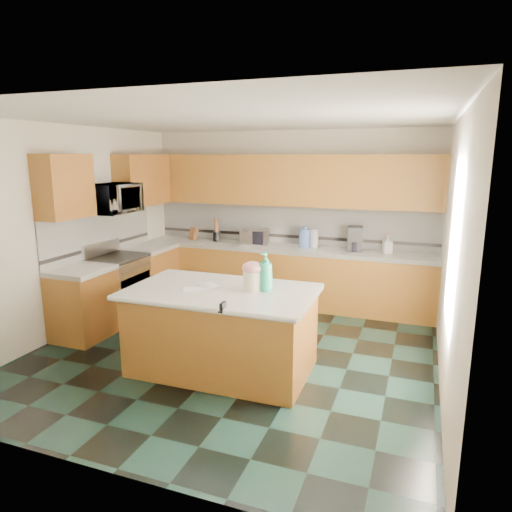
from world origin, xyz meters
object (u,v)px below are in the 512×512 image
at_px(island_base, 222,332).
at_px(coffee_maker, 355,239).
at_px(soap_bottle_island, 266,272).
at_px(knife_block, 194,234).
at_px(treat_jar, 252,281).
at_px(island_top, 222,292).
at_px(toaster_oven, 254,236).

distance_m(island_base, coffee_maker, 2.82).
relative_size(soap_bottle_island, knife_block, 1.99).
xyz_separation_m(treat_jar, coffee_maker, (0.70, 2.47, 0.08)).
distance_m(treat_jar, soap_bottle_island, 0.17).
xyz_separation_m(island_base, island_top, (-0.00, 0.00, 0.46)).
height_order(island_top, treat_jar, treat_jar).
distance_m(treat_jar, knife_block, 3.14).
height_order(island_base, knife_block, knife_block).
relative_size(treat_jar, knife_block, 1.02).
relative_size(treat_jar, toaster_oven, 0.49).
height_order(treat_jar, coffee_maker, coffee_maker).
bearing_deg(coffee_maker, island_top, -121.15).
bearing_deg(soap_bottle_island, island_top, -144.75).
xyz_separation_m(treat_jar, soap_bottle_island, (0.13, 0.03, 0.10)).
xyz_separation_m(island_top, coffee_maker, (1.02, 2.54, 0.21)).
relative_size(island_base, knife_block, 9.11).
xyz_separation_m(island_top, soap_bottle_island, (0.46, 0.11, 0.23)).
bearing_deg(knife_block, island_top, -38.85).
distance_m(island_base, treat_jar, 0.68).
bearing_deg(island_top, toaster_oven, 101.83).
xyz_separation_m(soap_bottle_island, knife_block, (-2.12, 2.40, -0.10)).
bearing_deg(island_base, island_top, 179.19).
height_order(knife_block, toaster_oven, toaster_oven).
bearing_deg(island_top, knife_block, 122.65).
relative_size(toaster_oven, coffee_maker, 1.18).
relative_size(island_top, soap_bottle_island, 4.82).
distance_m(island_top, toaster_oven, 2.58).
relative_size(island_base, toaster_oven, 4.38).
distance_m(island_top, coffee_maker, 2.75).
distance_m(island_base, island_top, 0.46).
bearing_deg(knife_block, treat_jar, -33.17).
height_order(island_base, treat_jar, treat_jar).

